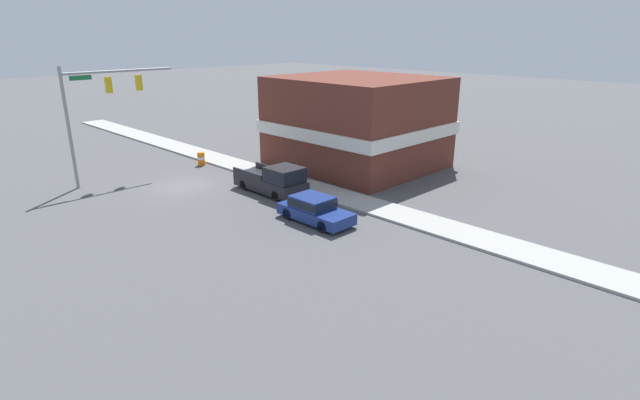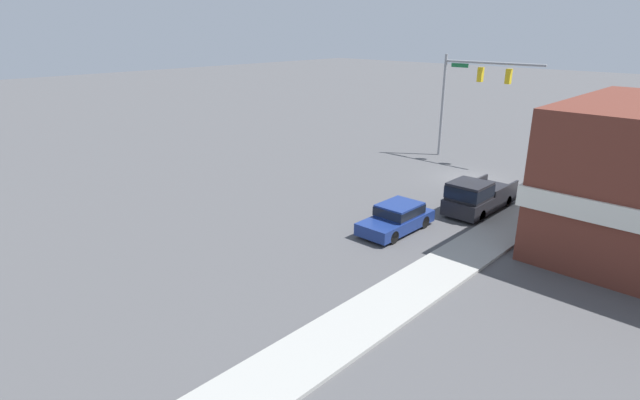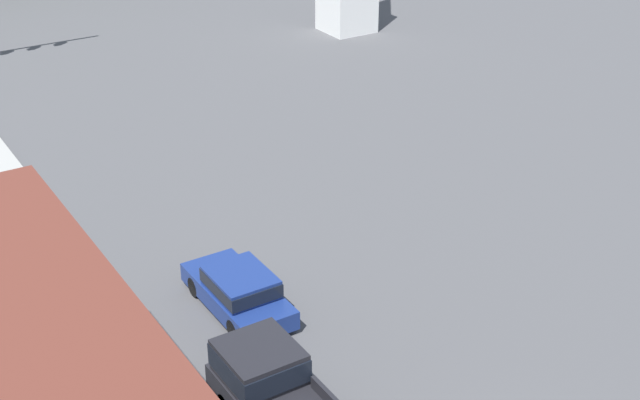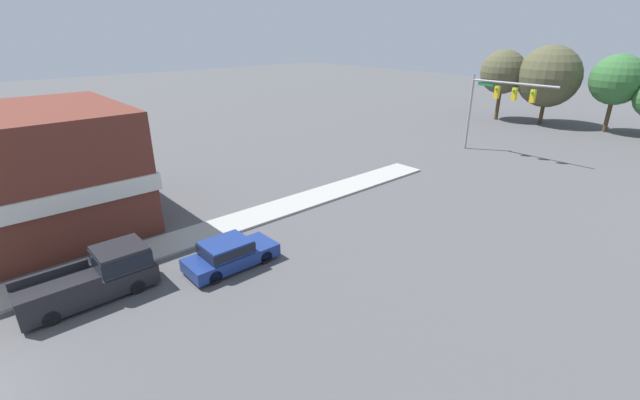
# 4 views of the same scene
# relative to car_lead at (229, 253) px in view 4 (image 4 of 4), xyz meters

# --- Properties ---
(far_signal_assembly) EXTENTS (7.50, 0.49, 6.86)m
(far_signal_assembly) POSITION_rel_car_lead_xyz_m (-1.77, 28.06, 4.31)
(far_signal_assembly) COLOR gray
(far_signal_assembly) RESTS_ON ground
(car_lead) EXTENTS (1.87, 4.42, 1.41)m
(car_lead) POSITION_rel_car_lead_xyz_m (0.00, 0.00, 0.00)
(car_lead) COLOR black
(car_lead) RESTS_ON ground
(pickup_truck_parked) EXTENTS (2.02, 5.29, 1.95)m
(pickup_truck_parked) POSITION_rel_car_lead_xyz_m (-1.65, -5.23, 0.21)
(pickup_truck_parked) COLOR black
(pickup_truck_parked) RESTS_ON ground
(corner_brick_building) EXTENTS (10.45, 11.46, 6.77)m
(corner_brick_building) POSITION_rel_car_lead_xyz_m (-10.83, -6.39, 2.60)
(corner_brick_building) COLOR brown
(corner_brick_building) RESTS_ON ground
(backdrop_tree_left_far) EXTENTS (5.21, 5.21, 8.37)m
(backdrop_tree_left_far) POSITION_rel_car_lead_xyz_m (-9.31, 43.57, 5.00)
(backdrop_tree_left_far) COLOR #4C3823
(backdrop_tree_left_far) RESTS_ON ground
(backdrop_tree_left_mid) EXTENTS (6.99, 6.99, 8.98)m
(backdrop_tree_left_mid) POSITION_rel_car_lead_xyz_m (-4.51, 45.07, 4.74)
(backdrop_tree_left_mid) COLOR #4C3823
(backdrop_tree_left_mid) RESTS_ON ground
(backdrop_tree_center) EXTENTS (5.28, 5.28, 8.23)m
(backdrop_tree_center) POSITION_rel_car_lead_xyz_m (2.10, 45.97, 4.84)
(backdrop_tree_center) COLOR #4C3823
(backdrop_tree_center) RESTS_ON ground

